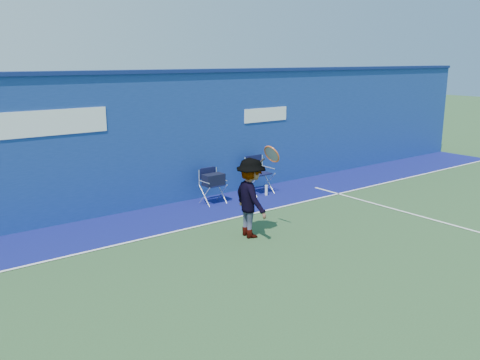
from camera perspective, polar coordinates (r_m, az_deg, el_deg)
ground at (r=7.82m, az=6.22°, el=-11.71°), size 80.00×80.00×0.00m
stadium_wall at (r=11.54m, az=-11.64°, el=4.40°), size 24.00×0.50×3.08m
out_of_bounds_strip at (r=10.94m, az=-8.72°, el=-4.31°), size 24.00×1.80×0.01m
court_lines at (r=8.22m, az=3.30°, el=-10.26°), size 24.00×12.00×0.01m
directors_chair_left at (r=11.89m, az=-3.06°, el=-0.99°), size 0.49×0.45×0.83m
directors_chair_right at (r=12.79m, az=2.18°, el=-0.20°), size 0.56×0.50×0.94m
water_bottle at (r=12.62m, az=2.97°, el=-1.16°), size 0.07×0.07×0.26m
tennis_player at (r=9.57m, az=1.24°, el=-2.00°), size 0.88×1.07×1.74m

